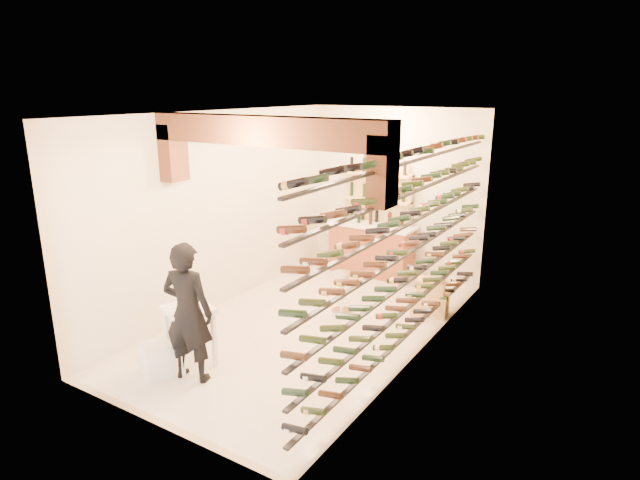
# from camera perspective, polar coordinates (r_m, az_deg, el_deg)

# --- Properties ---
(ground) EXTENTS (6.00, 6.00, 0.00)m
(ground) POSITION_cam_1_polar(r_m,az_deg,el_deg) (8.34, -1.11, -9.11)
(ground) COLOR beige
(ground) RESTS_ON ground
(room_shell) EXTENTS (3.52, 6.02, 3.21)m
(room_shell) POSITION_cam_1_polar(r_m,az_deg,el_deg) (7.45, -2.30, 6.04)
(room_shell) COLOR beige
(room_shell) RESTS_ON ground
(wine_rack) EXTENTS (0.32, 5.70, 2.56)m
(wine_rack) POSITION_cam_1_polar(r_m,az_deg,el_deg) (7.11, 9.20, -0.44)
(wine_rack) COLOR black
(wine_rack) RESTS_ON ground
(back_counter) EXTENTS (1.70, 0.62, 1.29)m
(back_counter) POSITION_cam_1_polar(r_m,az_deg,el_deg) (10.44, 5.46, -0.81)
(back_counter) COLOR brown
(back_counter) RESTS_ON ground
(back_shelving) EXTENTS (1.40, 0.31, 2.73)m
(back_shelving) POSITION_cam_1_polar(r_m,az_deg,el_deg) (10.49, 6.14, 2.84)
(back_shelving) COLOR #D7B779
(back_shelving) RESTS_ON ground
(tasting_table) EXTENTS (0.72, 0.72, 0.99)m
(tasting_table) POSITION_cam_1_polar(r_m,az_deg,el_deg) (7.17, -13.81, -8.06)
(tasting_table) COLOR white
(tasting_table) RESTS_ON ground
(white_stool) EXTENTS (0.45, 0.45, 0.43)m
(white_stool) POSITION_cam_1_polar(r_m,az_deg,el_deg) (7.23, -16.99, -12.11)
(white_stool) COLOR white
(white_stool) RESTS_ON ground
(person) EXTENTS (0.73, 0.57, 1.79)m
(person) POSITION_cam_1_polar(r_m,az_deg,el_deg) (6.76, -13.94, -7.52)
(person) COLOR black
(person) RESTS_ON ground
(chrome_barstool) EXTENTS (0.35, 0.35, 0.68)m
(chrome_barstool) POSITION_cam_1_polar(r_m,az_deg,el_deg) (8.67, 2.39, -5.28)
(chrome_barstool) COLOR silver
(chrome_barstool) RESTS_ON ground
(crate_lower) EXTENTS (0.62, 0.48, 0.34)m
(crate_lower) POSITION_cam_1_polar(r_m,az_deg,el_deg) (8.86, 11.65, -6.70)
(crate_lower) COLOR #E2B67C
(crate_lower) RESTS_ON ground
(crate_upper) EXTENTS (0.49, 0.38, 0.25)m
(crate_upper) POSITION_cam_1_polar(r_m,az_deg,el_deg) (8.75, 11.75, -4.92)
(crate_upper) COLOR #E2B67C
(crate_upper) RESTS_ON crate_lower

